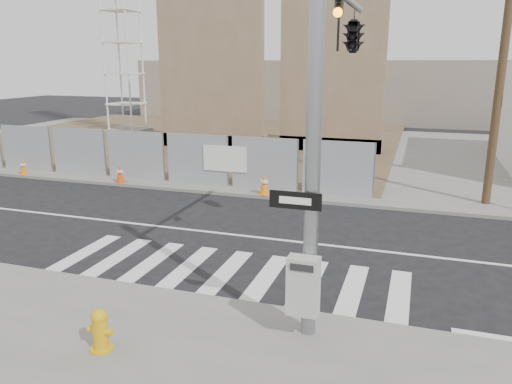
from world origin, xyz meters
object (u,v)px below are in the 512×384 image
(traffic_cone_b, at_px, (23,167))
(traffic_cone_d, at_px, (264,185))
(signal_pole, at_px, (342,66))
(traffic_cone_c, at_px, (120,174))
(fire_hydrant, at_px, (100,330))

(traffic_cone_b, bearing_deg, traffic_cone_d, 0.00)
(signal_pole, distance_m, traffic_cone_c, 12.40)
(signal_pole, bearing_deg, traffic_cone_b, 156.88)
(fire_hydrant, distance_m, traffic_cone_c, 12.56)
(signal_pole, bearing_deg, traffic_cone_d, 120.24)
(traffic_cone_d, bearing_deg, traffic_cone_c, 180.00)
(signal_pole, relative_size, fire_hydrant, 9.25)
(traffic_cone_c, bearing_deg, traffic_cone_b, 180.00)
(traffic_cone_c, xyz_separation_m, traffic_cone_d, (6.14, 0.00, 0.03))
(traffic_cone_b, height_order, traffic_cone_d, traffic_cone_d)
(signal_pole, xyz_separation_m, traffic_cone_c, (-9.79, 6.27, -4.32))
(signal_pole, distance_m, traffic_cone_d, 8.43)
(traffic_cone_b, distance_m, traffic_cone_c, 4.88)
(fire_hydrant, height_order, traffic_cone_c, fire_hydrant)
(fire_hydrant, relative_size, traffic_cone_b, 1.17)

